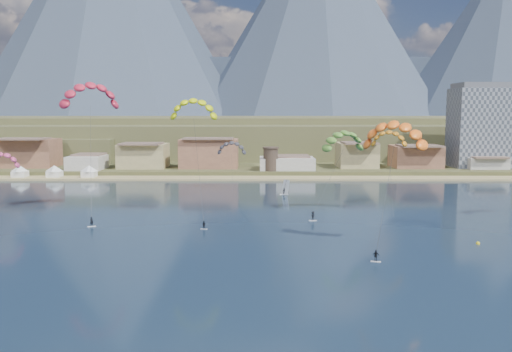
# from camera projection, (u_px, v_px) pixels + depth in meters

# --- Properties ---
(ground) EXTENTS (2400.00, 2400.00, 0.00)m
(ground) POSITION_uv_depth(u_px,v_px,m) (255.00, 269.00, 78.10)
(ground) COLOR black
(ground) RESTS_ON ground
(beach) EXTENTS (2200.00, 12.00, 0.90)m
(beach) POSITION_uv_depth(u_px,v_px,m) (257.00, 178.00, 183.31)
(beach) COLOR tan
(beach) RESTS_ON ground
(land) EXTENTS (2200.00, 900.00, 4.00)m
(land) POSITION_uv_depth(u_px,v_px,m) (258.00, 131.00, 634.05)
(land) COLOR brown
(land) RESTS_ON ground
(foothills) EXTENTS (940.00, 210.00, 18.00)m
(foothills) POSITION_uv_depth(u_px,v_px,m) (296.00, 136.00, 307.72)
(foothills) COLOR brown
(foothills) RESTS_ON ground
(mountain_ridge) EXTENTS (2060.00, 480.00, 400.00)m
(mountain_ridge) POSITION_uv_depth(u_px,v_px,m) (249.00, 35.00, 877.80)
(mountain_ridge) COLOR #2B3648
(mountain_ridge) RESTS_ON ground
(town) EXTENTS (400.00, 24.00, 12.00)m
(town) POSITION_uv_depth(u_px,v_px,m) (150.00, 152.00, 198.40)
(town) COLOR beige
(town) RESTS_ON ground
(apartment_tower) EXTENTS (20.00, 16.00, 32.00)m
(apartment_tower) POSITION_uv_depth(u_px,v_px,m) (479.00, 126.00, 202.74)
(apartment_tower) COLOR gray
(apartment_tower) RESTS_ON ground
(watchtower) EXTENTS (5.82, 5.82, 8.60)m
(watchtower) POSITION_uv_depth(u_px,v_px,m) (271.00, 159.00, 190.50)
(watchtower) COLOR #47382D
(watchtower) RESTS_ON ground
(beach_tents) EXTENTS (43.40, 6.40, 5.00)m
(beach_tents) POSITION_uv_depth(u_px,v_px,m) (36.00, 168.00, 183.16)
(beach_tents) COLOR white
(beach_tents) RESTS_ON ground
(kitesurfer_red) EXTENTS (14.64, 22.29, 32.55)m
(kitesurfer_red) POSITION_uv_depth(u_px,v_px,m) (90.00, 91.00, 119.69)
(kitesurfer_red) COLOR silver
(kitesurfer_red) RESTS_ON ground
(kitesurfer_yellow) EXTENTS (10.81, 16.12, 28.15)m
(kitesurfer_yellow) POSITION_uv_depth(u_px,v_px,m) (194.00, 106.00, 115.33)
(kitesurfer_yellow) COLOR silver
(kitesurfer_yellow) RESTS_ON ground
(kitesurfer_orange) EXTENTS (12.36, 16.25, 23.72)m
(kitesurfer_orange) POSITION_uv_depth(u_px,v_px,m) (394.00, 131.00, 90.55)
(kitesurfer_orange) COLOR silver
(kitesurfer_orange) RESTS_ON ground
(kitesurfer_green) EXTENTS (14.50, 14.80, 21.25)m
(kitesurfer_green) POSITION_uv_depth(u_px,v_px,m) (343.00, 138.00, 121.01)
(kitesurfer_green) COLOR silver
(kitesurfer_green) RESTS_ON ground
(distant_kite_pink) EXTENTS (9.69, 7.60, 15.48)m
(distant_kite_pink) POSITION_uv_depth(u_px,v_px,m) (0.00, 158.00, 127.05)
(distant_kite_pink) COLOR #262626
(distant_kite_pink) RESTS_ON ground
(distant_kite_dark) EXTENTS (9.06, 5.84, 16.26)m
(distant_kite_dark) POSITION_uv_depth(u_px,v_px,m) (232.00, 146.00, 157.95)
(distant_kite_dark) COLOR #262626
(distant_kite_dark) RESTS_ON ground
(distant_kite_orange) EXTENTS (9.05, 6.91, 20.35)m
(distant_kite_orange) POSITION_uv_depth(u_px,v_px,m) (389.00, 136.00, 121.29)
(distant_kite_orange) COLOR #262626
(distant_kite_orange) RESTS_ON ground
(windsurfer) EXTENTS (2.35, 2.55, 4.16)m
(windsurfer) POSITION_uv_depth(u_px,v_px,m) (285.00, 190.00, 148.63)
(windsurfer) COLOR silver
(windsurfer) RESTS_ON ground
(buoy) EXTENTS (0.69, 0.69, 0.69)m
(buoy) POSITION_uv_depth(u_px,v_px,m) (478.00, 244.00, 92.97)
(buoy) COLOR yellow
(buoy) RESTS_ON ground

